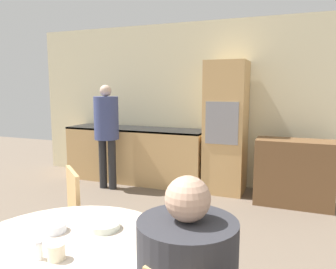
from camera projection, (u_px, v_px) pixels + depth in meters
name	position (u px, v px, depth m)	size (l,w,h in m)	color
wall_back	(220.00, 104.00, 5.20)	(6.73, 0.05, 2.60)	beige
kitchen_counter	(136.00, 154.00, 5.49)	(2.36, 0.60, 0.90)	tan
oven_unit	(226.00, 128.00, 4.87)	(0.58, 0.59, 1.95)	tan
sideboard	(294.00, 173.00, 4.36)	(0.99, 0.45, 0.88)	brown
chair_far_left	(62.00, 227.00, 2.46)	(0.56, 0.56, 0.96)	tan
person_standing	(107.00, 126.00, 5.01)	(0.37, 0.37, 1.61)	#262628
cup	(56.00, 252.00, 1.51)	(0.08, 0.08, 0.08)	beige
bowl_near	(104.00, 226.00, 1.84)	(0.18, 0.18, 0.04)	silver
bowl_centre	(53.00, 228.00, 1.81)	(0.14, 0.14, 0.04)	silver
salt_shaker	(39.00, 250.00, 1.52)	(0.03, 0.03, 0.09)	white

